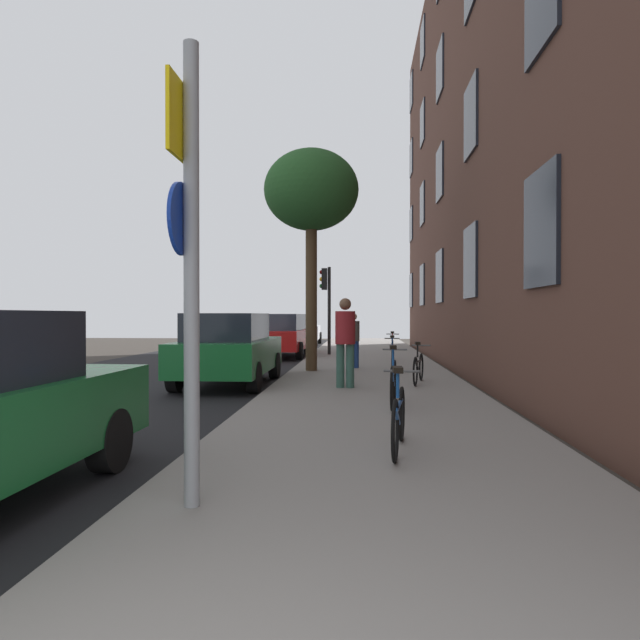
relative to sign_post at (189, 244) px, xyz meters
name	(u,v)px	position (x,y,z in m)	size (l,w,h in m)	color
ground_plane	(249,369)	(-1.96, 11.85, -2.14)	(41.80, 41.80, 0.00)	#332D28
road_asphalt	(179,368)	(-4.06, 11.85, -2.13)	(7.00, 38.00, 0.01)	black
sidewalk	(368,368)	(1.54, 11.85, -2.08)	(4.20, 38.00, 0.12)	gray
building_facade	(463,114)	(4.14, 11.35, 5.02)	(0.56, 27.00, 14.29)	#513328
sign_post	(189,244)	(0.00, 0.00, 0.00)	(0.16, 0.60, 3.56)	gray
traffic_light	(326,294)	(0.04, 16.43, 0.23)	(0.43, 0.24, 3.27)	black
tree_near	(311,193)	(0.02, 10.37, 2.69)	(2.50, 2.50, 5.84)	#4C3823
bicycle_0	(399,418)	(1.73, 1.84, -1.66)	(0.42, 1.59, 0.93)	black
bicycle_1	(393,382)	(1.85, 4.84, -1.63)	(0.42, 1.76, 0.99)	black
bicycle_2	(418,367)	(2.57, 7.84, -1.67)	(0.52, 1.60, 0.90)	black
bicycle_3	(392,356)	(2.17, 10.84, -1.66)	(0.42, 1.64, 0.93)	black
bicycle_4	(392,349)	(2.35, 13.84, -1.65)	(0.42, 1.71, 0.95)	black
pedestrian_0	(345,337)	(1.01, 7.02, -0.98)	(0.46, 0.46, 1.81)	#33594C
pedestrian_1	(353,337)	(1.12, 11.20, -1.14)	(0.48, 0.48, 1.53)	navy
car_1	(229,348)	(-1.65, 8.13, -1.29)	(1.87, 4.15, 1.62)	#19662D
car_2	(283,335)	(-1.60, 16.46, -1.29)	(1.88, 4.52, 1.62)	red
car_3	(303,329)	(-1.72, 24.79, -1.30)	(1.89, 4.31, 1.62)	silver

